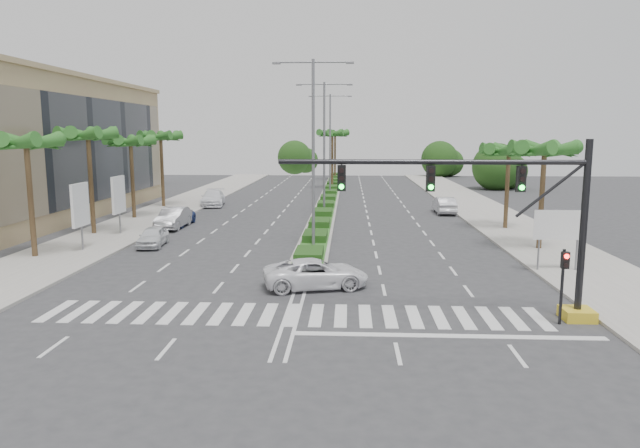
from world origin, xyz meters
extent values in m
plane|color=#333335|center=(0.00, 0.00, 0.00)|extent=(160.00, 160.00, 0.00)
cube|color=gray|center=(15.20, 20.00, 0.07)|extent=(6.00, 120.00, 0.15)
cube|color=gray|center=(-15.20, 20.00, 0.07)|extent=(6.00, 120.00, 0.15)
cube|color=gray|center=(0.00, 45.00, 0.10)|extent=(2.20, 75.00, 0.20)
cube|color=#2D541C|center=(0.00, 45.00, 0.22)|extent=(1.80, 75.00, 0.04)
cube|color=tan|center=(-26.00, 26.00, 6.00)|extent=(12.00, 36.00, 12.00)
cube|color=gold|center=(11.50, 0.00, 0.23)|extent=(1.20, 1.20, 0.45)
cylinder|color=black|center=(11.50, 0.00, 3.70)|extent=(0.28, 0.28, 7.00)
cylinder|color=black|center=(5.50, 0.00, 6.30)|extent=(12.00, 0.20, 0.20)
cylinder|color=black|center=(10.10, 0.00, 5.20)|extent=(2.53, 0.12, 2.15)
cube|color=black|center=(9.00, 0.00, 5.65)|extent=(0.32, 0.24, 1.00)
cylinder|color=#19E533|center=(9.00, -0.14, 5.33)|extent=(0.20, 0.06, 0.20)
cube|color=black|center=(5.50, 0.00, 5.65)|extent=(0.32, 0.24, 1.00)
cylinder|color=#19E533|center=(5.50, -0.14, 5.33)|extent=(0.20, 0.06, 0.20)
cube|color=black|center=(2.00, 0.00, 5.65)|extent=(0.32, 0.24, 1.00)
cylinder|color=#19E533|center=(2.00, -0.14, 5.33)|extent=(0.20, 0.06, 0.20)
cylinder|color=black|center=(10.60, -0.60, 1.50)|extent=(0.12, 0.12, 3.00)
cube|color=black|center=(10.60, -0.75, 2.60)|extent=(0.28, 0.22, 0.65)
cylinder|color=red|center=(10.60, -0.88, 2.78)|extent=(0.18, 0.05, 0.18)
cylinder|color=slate|center=(12.50, 8.00, 1.40)|extent=(0.10, 0.10, 2.80)
cylinder|color=slate|center=(14.50, 8.00, 1.40)|extent=(0.10, 0.10, 2.80)
cube|color=#0C6638|center=(13.50, 8.00, 2.60)|extent=(2.60, 0.08, 1.50)
cube|color=white|center=(13.50, 7.95, 2.60)|extent=(2.70, 0.02, 1.60)
cylinder|color=slate|center=(-14.50, 12.00, 1.40)|extent=(0.12, 0.12, 2.80)
cube|color=white|center=(-14.50, 12.00, 3.00)|extent=(0.18, 2.10, 2.70)
cube|color=#D8594C|center=(-14.50, 12.00, 3.00)|extent=(0.12, 2.00, 2.60)
cylinder|color=slate|center=(-14.50, 18.00, 1.40)|extent=(0.12, 0.12, 2.80)
cube|color=white|center=(-14.50, 18.00, 3.00)|extent=(0.18, 2.10, 2.70)
cube|color=#D8594C|center=(-14.50, 18.00, 3.00)|extent=(0.12, 2.00, 2.60)
cylinder|color=brown|center=(-16.50, 10.00, 3.50)|extent=(0.32, 0.32, 7.00)
sphere|color=brown|center=(-16.50, 10.00, 6.90)|extent=(0.70, 0.70, 0.70)
cone|color=#1E5F20|center=(-15.40, 10.00, 6.80)|extent=(0.90, 3.62, 1.50)
cone|color=#1E5F20|center=(-15.81, 10.86, 6.80)|extent=(3.39, 2.96, 1.50)
cone|color=#1E5F20|center=(-16.74, 11.07, 6.80)|extent=(3.73, 1.68, 1.50)
cone|color=#1E5F20|center=(-17.49, 10.48, 6.80)|extent=(2.38, 3.65, 1.50)
cone|color=#1E5F20|center=(-17.49, 9.52, 6.80)|extent=(2.38, 3.65, 1.50)
cone|color=#1E5F20|center=(-16.74, 8.93, 6.80)|extent=(3.73, 1.68, 1.50)
cone|color=#1E5F20|center=(-15.81, 9.14, 6.80)|extent=(3.39, 2.96, 1.50)
cylinder|color=brown|center=(-16.50, 18.00, 3.70)|extent=(0.32, 0.32, 7.40)
sphere|color=brown|center=(-16.50, 18.00, 7.30)|extent=(0.70, 0.70, 0.70)
cone|color=#1E5F20|center=(-15.40, 18.00, 7.20)|extent=(0.90, 3.62, 1.50)
cone|color=#1E5F20|center=(-15.81, 18.86, 7.20)|extent=(3.39, 2.96, 1.50)
cone|color=#1E5F20|center=(-16.74, 19.07, 7.20)|extent=(3.73, 1.68, 1.50)
cone|color=#1E5F20|center=(-17.49, 18.48, 7.20)|extent=(2.38, 3.65, 1.50)
cone|color=#1E5F20|center=(-17.49, 17.52, 7.20)|extent=(2.38, 3.65, 1.50)
cone|color=#1E5F20|center=(-16.74, 16.93, 7.20)|extent=(3.73, 1.68, 1.50)
cone|color=#1E5F20|center=(-15.81, 17.14, 7.20)|extent=(3.39, 2.96, 1.50)
cylinder|color=brown|center=(-16.50, 26.00, 3.40)|extent=(0.32, 0.32, 6.80)
sphere|color=brown|center=(-16.50, 26.00, 6.70)|extent=(0.70, 0.70, 0.70)
cone|color=#1E5F20|center=(-15.40, 26.00, 6.60)|extent=(0.90, 3.62, 1.50)
cone|color=#1E5F20|center=(-15.81, 26.86, 6.60)|extent=(3.39, 2.96, 1.50)
cone|color=#1E5F20|center=(-16.74, 27.07, 6.60)|extent=(3.73, 1.68, 1.50)
cone|color=#1E5F20|center=(-17.49, 26.48, 6.60)|extent=(2.38, 3.65, 1.50)
cone|color=#1E5F20|center=(-17.49, 25.52, 6.60)|extent=(2.38, 3.65, 1.50)
cone|color=#1E5F20|center=(-16.74, 24.93, 6.60)|extent=(3.73, 1.68, 1.50)
cone|color=#1E5F20|center=(-15.81, 25.14, 6.60)|extent=(3.39, 2.96, 1.50)
cylinder|color=brown|center=(-16.50, 34.00, 3.60)|extent=(0.32, 0.32, 7.20)
sphere|color=brown|center=(-16.50, 34.00, 7.10)|extent=(0.70, 0.70, 0.70)
cone|color=#1E5F20|center=(-15.40, 34.00, 7.00)|extent=(0.90, 3.62, 1.50)
cone|color=#1E5F20|center=(-15.81, 34.86, 7.00)|extent=(3.39, 2.96, 1.50)
cone|color=#1E5F20|center=(-16.74, 35.07, 7.00)|extent=(3.73, 1.68, 1.50)
cone|color=#1E5F20|center=(-17.49, 34.48, 7.00)|extent=(2.38, 3.65, 1.50)
cone|color=#1E5F20|center=(-17.49, 33.52, 7.00)|extent=(2.38, 3.65, 1.50)
cone|color=#1E5F20|center=(-16.74, 32.93, 7.00)|extent=(3.73, 1.68, 1.50)
cone|color=#1E5F20|center=(-15.81, 33.14, 7.00)|extent=(3.39, 2.96, 1.50)
cylinder|color=brown|center=(14.50, 14.00, 3.25)|extent=(0.32, 0.32, 6.50)
sphere|color=brown|center=(14.50, 14.00, 6.40)|extent=(0.70, 0.70, 0.70)
cone|color=#1E5F20|center=(15.60, 14.00, 6.30)|extent=(0.90, 3.62, 1.50)
cone|color=#1E5F20|center=(15.19, 14.86, 6.30)|extent=(3.39, 2.96, 1.50)
cone|color=#1E5F20|center=(14.26, 15.07, 6.30)|extent=(3.73, 1.68, 1.50)
cone|color=#1E5F20|center=(13.51, 14.48, 6.30)|extent=(2.38, 3.65, 1.50)
cone|color=#1E5F20|center=(13.51, 13.52, 6.30)|extent=(2.38, 3.65, 1.50)
cone|color=#1E5F20|center=(14.26, 12.93, 6.30)|extent=(3.73, 1.68, 1.50)
cone|color=#1E5F20|center=(15.19, 13.14, 6.30)|extent=(3.39, 2.96, 1.50)
cylinder|color=brown|center=(14.50, 22.00, 3.10)|extent=(0.32, 0.32, 6.20)
sphere|color=brown|center=(14.50, 22.00, 6.10)|extent=(0.70, 0.70, 0.70)
cone|color=#1E5F20|center=(15.60, 22.00, 6.00)|extent=(0.90, 3.62, 1.50)
cone|color=#1E5F20|center=(15.19, 22.86, 6.00)|extent=(3.39, 2.96, 1.50)
cone|color=#1E5F20|center=(14.26, 23.07, 6.00)|extent=(3.73, 1.68, 1.50)
cone|color=#1E5F20|center=(13.51, 22.48, 6.00)|extent=(2.38, 3.65, 1.50)
cone|color=#1E5F20|center=(13.51, 21.52, 6.00)|extent=(2.38, 3.65, 1.50)
cone|color=#1E5F20|center=(14.26, 20.93, 6.00)|extent=(3.73, 1.68, 1.50)
cone|color=#1E5F20|center=(15.19, 21.14, 6.00)|extent=(3.39, 2.96, 1.50)
cylinder|color=brown|center=(0.00, 55.00, 3.75)|extent=(0.32, 0.32, 7.50)
sphere|color=brown|center=(0.00, 55.00, 7.40)|extent=(0.70, 0.70, 0.70)
cone|color=#1E5F20|center=(1.10, 55.00, 7.30)|extent=(0.90, 3.62, 1.50)
cone|color=#1E5F20|center=(0.69, 55.86, 7.30)|extent=(3.39, 2.96, 1.50)
cone|color=#1E5F20|center=(-0.24, 56.07, 7.30)|extent=(3.73, 1.68, 1.50)
cone|color=#1E5F20|center=(-0.99, 55.48, 7.30)|extent=(2.38, 3.65, 1.50)
cone|color=#1E5F20|center=(-0.99, 54.52, 7.30)|extent=(2.38, 3.65, 1.50)
cone|color=#1E5F20|center=(-0.24, 53.93, 7.30)|extent=(3.73, 1.68, 1.50)
cone|color=#1E5F20|center=(0.69, 54.14, 7.30)|extent=(3.39, 2.96, 1.50)
cylinder|color=brown|center=(0.00, 70.00, 3.75)|extent=(0.32, 0.32, 7.50)
sphere|color=brown|center=(0.00, 70.00, 7.40)|extent=(0.70, 0.70, 0.70)
cone|color=#1E5F20|center=(1.10, 70.00, 7.30)|extent=(0.90, 3.62, 1.50)
cone|color=#1E5F20|center=(0.69, 70.86, 7.30)|extent=(3.39, 2.96, 1.50)
cone|color=#1E5F20|center=(-0.24, 71.07, 7.30)|extent=(3.73, 1.68, 1.50)
cone|color=#1E5F20|center=(-0.99, 70.48, 7.30)|extent=(2.38, 3.65, 1.50)
cone|color=#1E5F20|center=(-0.99, 69.52, 7.30)|extent=(2.38, 3.65, 1.50)
cone|color=#1E5F20|center=(-0.24, 68.93, 7.30)|extent=(3.73, 1.68, 1.50)
cone|color=#1E5F20|center=(0.69, 69.14, 7.30)|extent=(3.39, 2.96, 1.50)
cylinder|color=slate|center=(0.00, 14.00, 6.00)|extent=(0.20, 0.20, 12.00)
cylinder|color=slate|center=(-1.20, 14.00, 11.80)|extent=(2.40, 0.10, 0.10)
cylinder|color=slate|center=(1.20, 14.00, 11.80)|extent=(2.40, 0.10, 0.10)
cube|color=slate|center=(-2.30, 14.00, 11.75)|extent=(0.50, 0.25, 0.12)
cube|color=slate|center=(2.30, 14.00, 11.75)|extent=(0.50, 0.25, 0.12)
cylinder|color=slate|center=(0.00, 30.00, 6.00)|extent=(0.20, 0.20, 12.00)
cylinder|color=slate|center=(-1.20, 30.00, 11.80)|extent=(2.40, 0.10, 0.10)
cylinder|color=slate|center=(1.20, 30.00, 11.80)|extent=(2.40, 0.10, 0.10)
cube|color=slate|center=(-2.30, 30.00, 11.75)|extent=(0.50, 0.25, 0.12)
cube|color=slate|center=(2.30, 30.00, 11.75)|extent=(0.50, 0.25, 0.12)
cylinder|color=slate|center=(0.00, 46.00, 6.00)|extent=(0.20, 0.20, 12.00)
cylinder|color=slate|center=(-1.20, 46.00, 11.80)|extent=(2.40, 0.10, 0.10)
cylinder|color=slate|center=(1.20, 46.00, 11.80)|extent=(2.40, 0.10, 0.10)
cube|color=slate|center=(-2.30, 46.00, 11.75)|extent=(0.50, 0.25, 0.12)
cube|color=slate|center=(2.30, 46.00, 11.75)|extent=(0.50, 0.25, 0.12)
imported|color=silver|center=(-10.68, 13.99, 0.65)|extent=(1.90, 3.96, 1.30)
imported|color=#A4A3A8|center=(-11.58, 21.41, 0.81)|extent=(1.77, 4.94, 1.62)
imported|color=navy|center=(-11.80, 22.51, 0.66)|extent=(2.39, 4.85, 1.32)
imported|color=white|center=(-11.80, 35.59, 0.80)|extent=(2.99, 5.80, 1.61)
imported|color=white|center=(0.73, 4.26, 0.71)|extent=(5.48, 3.45, 1.41)
imported|color=silver|center=(11.25, 31.04, 0.78)|extent=(1.69, 4.74, 1.56)
camera|label=1|loc=(2.30, -22.54, 7.39)|focal=32.00mm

